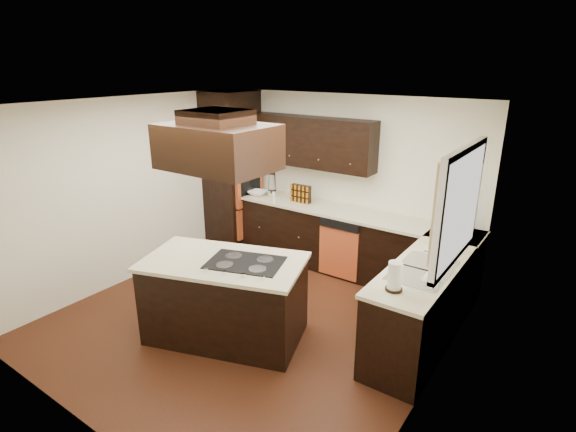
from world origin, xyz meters
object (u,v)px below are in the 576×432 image
(range_hood, at_px, (218,147))
(spice_rack, at_px, (301,194))
(island, at_px, (225,300))
(oven_column, at_px, (233,182))

(range_hood, height_order, spice_rack, range_hood)
(spice_rack, bearing_deg, range_hood, -75.45)
(island, xyz_separation_m, range_hood, (0.12, -0.12, 1.72))
(oven_column, xyz_separation_m, range_hood, (1.88, -2.25, 1.10))
(oven_column, distance_m, island, 2.83)
(range_hood, distance_m, spice_rack, 2.66)
(oven_column, relative_size, island, 1.29)
(oven_column, bearing_deg, range_hood, -50.26)
(oven_column, height_order, island, oven_column)
(island, bearing_deg, range_hood, -64.34)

